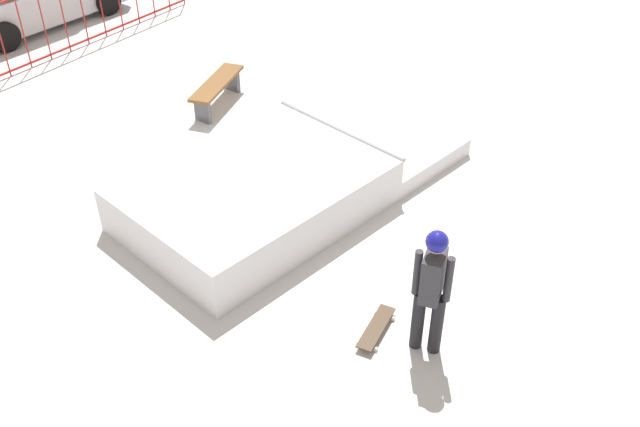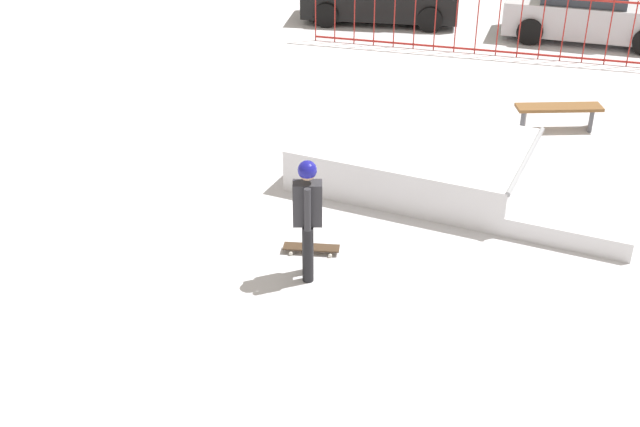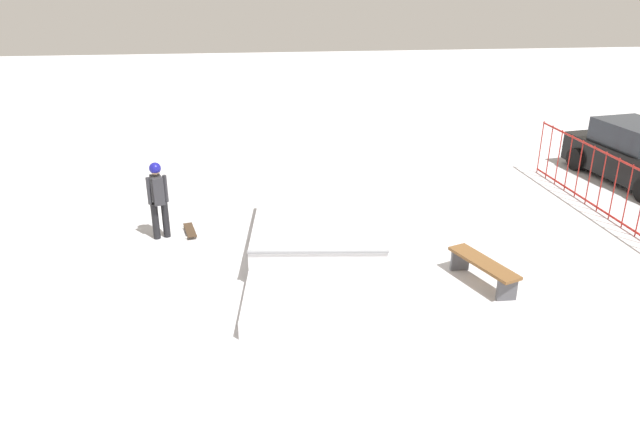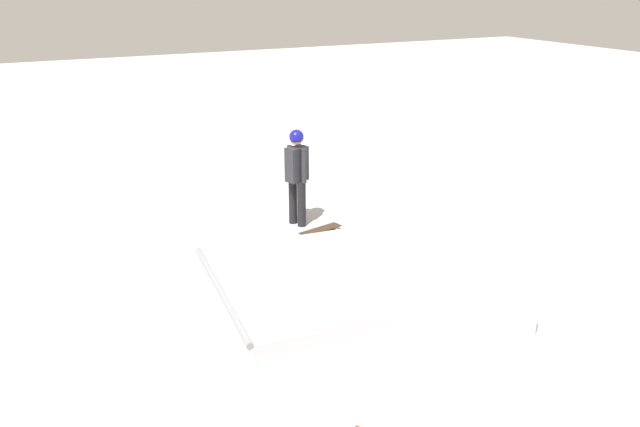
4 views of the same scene
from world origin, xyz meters
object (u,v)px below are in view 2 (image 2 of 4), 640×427
skater (308,211)px  skateboard (311,248)px  park_bench (558,112)px  parked_car_silver (589,11)px  skate_ramp (443,166)px

skater → skateboard: size_ratio=2.09×
park_bench → parked_car_silver: (0.20, 6.14, 0.37)m
skateboard → park_bench: (2.94, 5.67, 0.28)m
skate_ramp → park_bench: 3.35m
parked_car_silver → park_bench: bearing=-92.8°
skater → parked_car_silver: size_ratio=0.42×
skater → parked_car_silver: (2.98, 12.40, -0.28)m
park_bench → parked_car_silver: bearing=88.1°
skate_ramp → park_bench: (1.61, 2.94, 0.04)m
skate_ramp → skateboard: 3.04m
skateboard → parked_car_silver: 12.24m
skateboard → park_bench: 6.39m
skater → park_bench: bearing=-133.1°
skater → park_bench: (2.78, 6.26, -0.65)m
park_bench → parked_car_silver: 6.15m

